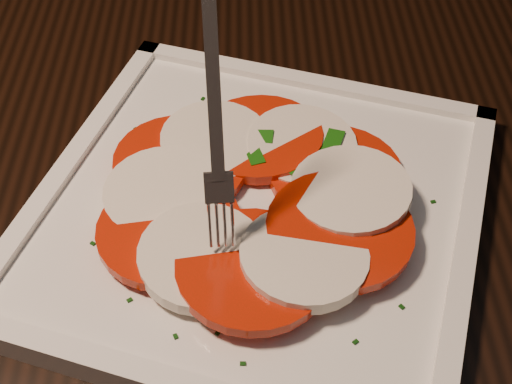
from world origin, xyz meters
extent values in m
cube|color=black|center=(-0.14, 0.28, 0.73)|extent=(1.25, 0.88, 0.04)
cube|color=black|center=(-0.15, 1.06, 0.45)|extent=(0.55, 0.55, 0.04)
cylinder|color=black|center=(-0.39, 0.96, 0.21)|extent=(0.04, 0.04, 0.41)
cylinder|color=black|center=(-0.05, 0.82, 0.21)|extent=(0.04, 0.04, 0.41)
cylinder|color=black|center=(-0.25, 1.29, 0.21)|extent=(0.04, 0.04, 0.41)
cylinder|color=black|center=(0.08, 1.16, 0.21)|extent=(0.04, 0.04, 0.41)
cube|color=white|center=(-0.23, 0.30, 0.76)|extent=(0.37, 0.37, 0.01)
cylinder|color=red|center=(-0.18, 0.33, 0.77)|extent=(0.10, 0.10, 0.01)
cylinder|color=white|center=(-0.20, 0.35, 0.77)|extent=(0.08, 0.08, 0.02)
cylinder|color=red|center=(-0.23, 0.36, 0.77)|extent=(0.10, 0.10, 0.02)
cylinder|color=white|center=(-0.27, 0.35, 0.77)|extent=(0.08, 0.08, 0.02)
cylinder|color=red|center=(-0.29, 0.33, 0.77)|extent=(0.10, 0.10, 0.01)
cylinder|color=white|center=(-0.30, 0.29, 0.78)|extent=(0.08, 0.08, 0.01)
cylinder|color=red|center=(-0.29, 0.26, 0.78)|extent=(0.10, 0.10, 0.01)
cylinder|color=white|center=(-0.26, 0.24, 0.78)|extent=(0.08, 0.08, 0.02)
cylinder|color=red|center=(-0.23, 0.23, 0.78)|extent=(0.10, 0.10, 0.01)
cylinder|color=white|center=(-0.20, 0.24, 0.78)|extent=(0.08, 0.08, 0.02)
cylinder|color=red|center=(-0.17, 0.26, 0.78)|extent=(0.10, 0.10, 0.02)
cylinder|color=white|center=(-0.17, 0.30, 0.78)|extent=(0.08, 0.08, 0.01)
cube|color=#16540E|center=(-0.18, 0.33, 0.78)|extent=(0.02, 0.03, 0.00)
cube|color=#16540E|center=(-0.28, 0.33, 0.78)|extent=(0.05, 0.03, 0.00)
cube|color=#16540E|center=(-0.18, 0.35, 0.78)|extent=(0.02, 0.04, 0.00)
cube|color=#16540E|center=(-0.24, 0.35, 0.78)|extent=(0.03, 0.05, 0.00)
cube|color=#16540E|center=(-0.15, 0.30, 0.78)|extent=(0.02, 0.04, 0.00)
cube|color=#16540E|center=(-0.23, 0.23, 0.78)|extent=(0.04, 0.01, 0.00)
cube|color=#16540E|center=(-0.17, 0.26, 0.78)|extent=(0.03, 0.04, 0.00)
cube|color=#16540E|center=(-0.19, 0.32, 0.78)|extent=(0.03, 0.02, 0.00)
cube|color=#16540E|center=(-0.19, 0.33, 0.78)|extent=(0.04, 0.04, 0.00)
cube|color=#16540E|center=(-0.24, 0.36, 0.78)|extent=(0.04, 0.02, 0.01)
cube|color=#0B3409|center=(-0.33, 0.34, 0.77)|extent=(0.00, 0.00, 0.00)
cube|color=#0B3409|center=(-0.26, 0.21, 0.77)|extent=(0.00, 0.00, 0.00)
cube|color=#0B3409|center=(-0.17, 0.19, 0.77)|extent=(0.00, 0.00, 0.00)
cube|color=#0B3409|center=(-0.28, 0.41, 0.77)|extent=(0.00, 0.00, 0.00)
cube|color=#0B3409|center=(-0.14, 0.22, 0.77)|extent=(0.00, 0.00, 0.00)
cube|color=#0B3409|center=(-0.14, 0.33, 0.77)|extent=(0.00, 0.00, 0.00)
cube|color=#0B3409|center=(-0.18, 0.38, 0.77)|extent=(0.00, 0.00, 0.00)
cube|color=#0B3409|center=(-0.31, 0.21, 0.77)|extent=(0.00, 0.00, 0.00)
cube|color=#0B3409|center=(-0.23, 0.17, 0.77)|extent=(0.00, 0.00, 0.00)
cube|color=#0B3409|center=(-0.26, 0.20, 0.77)|extent=(0.00, 0.00, 0.00)
cube|color=#0B3409|center=(-0.32, 0.24, 0.77)|extent=(0.00, 0.00, 0.00)
cube|color=#0B3409|center=(-0.23, 0.41, 0.77)|extent=(0.00, 0.00, 0.00)
cube|color=#0B3409|center=(-0.28, 0.19, 0.77)|extent=(0.00, 0.00, 0.00)
cube|color=#0B3409|center=(-0.31, 0.37, 0.77)|extent=(0.00, 0.00, 0.00)
cube|color=#0B3409|center=(-0.11, 0.31, 0.77)|extent=(0.00, 0.00, 0.00)
cube|color=#0B3409|center=(-0.33, 0.37, 0.77)|extent=(0.00, 0.00, 0.00)
cube|color=#0B3409|center=(-0.34, 0.26, 0.77)|extent=(0.00, 0.00, 0.00)
cube|color=#0B3409|center=(-0.25, 0.19, 0.77)|extent=(0.00, 0.00, 0.00)
camera|label=1|loc=(-0.22, -0.04, 1.14)|focal=50.00mm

